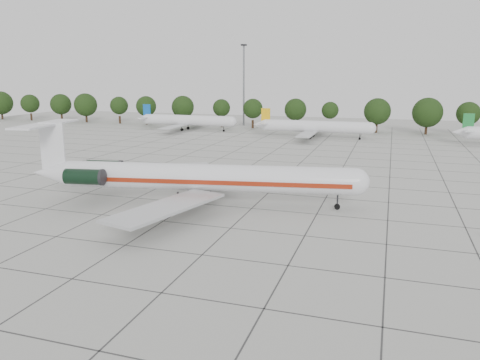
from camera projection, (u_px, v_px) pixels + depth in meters
The scene contains 7 objects.
ground at pixel (252, 208), 57.50m from camera, with size 260.00×260.00×0.00m, color #B4B4AC.
apron_joints at pixel (280, 182), 71.42m from camera, with size 170.00×170.00×0.02m, color #383838.
main_airliner at pixel (188, 177), 58.68m from camera, with size 42.75×33.36×10.11m.
bg_airliner_b at pixel (187, 120), 137.71m from camera, with size 28.24×27.20×7.40m.
bg_airliner_c at pixel (315, 127), 121.01m from camera, with size 28.24×27.20×7.40m.
tree_line at pixel (295, 110), 138.59m from camera, with size 249.86×8.44×10.22m.
floodlight_mast at pixel (244, 81), 148.76m from camera, with size 1.60×1.60×25.45m.
Camera 1 is at (15.64, -53.09, 16.06)m, focal length 35.00 mm.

